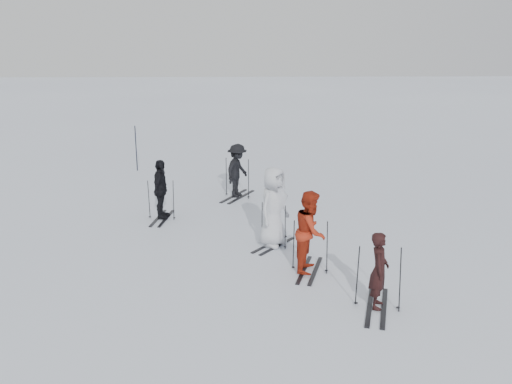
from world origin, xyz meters
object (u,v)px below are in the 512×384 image
skier_uphill_left (161,190)px  skier_uphill_far (237,171)px  piste_marker (136,148)px  skier_grey (274,208)px  skier_red (311,232)px  skier_near_dark (379,272)px

skier_uphill_left → skier_uphill_far: bearing=-36.0°
piste_marker → skier_grey: bearing=-60.2°
skier_grey → skier_red: bearing=-118.5°
skier_grey → skier_uphill_left: 3.85m
skier_grey → piste_marker: 9.73m
piste_marker → skier_uphill_far: bearing=-44.7°
skier_uphill_left → skier_grey: bearing=-118.2°
skier_uphill_far → skier_grey: bearing=-141.0°
skier_grey → skier_uphill_far: (-0.90, 4.54, -0.14)m
skier_near_dark → piste_marker: bearing=45.1°
skier_red → skier_uphill_left: (-3.82, 3.91, -0.06)m
skier_uphill_far → skier_uphill_left: bearing=163.4°
skier_near_dark → skier_red: skier_red is taller
skier_uphill_left → piste_marker: 6.39m
skier_red → skier_uphill_far: 6.37m
skier_red → skier_uphill_far: size_ratio=1.06×
skier_grey → skier_uphill_far: bearing=48.8°
skier_uphill_left → piste_marker: bearing=24.1°
skier_grey → piste_marker: skier_grey is taller
skier_red → piste_marker: bearing=45.5°
skier_red → piste_marker: size_ratio=1.04×
skier_grey → skier_uphill_left: size_ratio=1.18×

